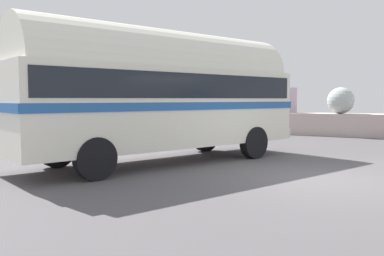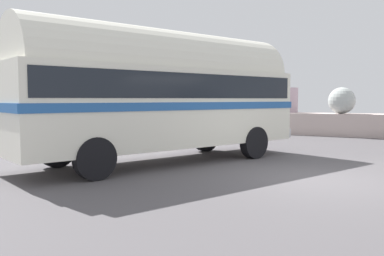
% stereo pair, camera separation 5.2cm
% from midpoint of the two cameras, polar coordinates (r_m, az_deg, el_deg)
% --- Properties ---
extents(ground, '(32.00, 26.00, 0.02)m').
position_cam_midpoint_polar(ground, '(9.58, 17.22, -6.93)').
color(ground, '#514E51').
extents(breakwater, '(31.36, 2.58, 2.48)m').
position_cam_midpoint_polar(breakwater, '(21.12, 24.33, 0.86)').
color(breakwater, '#BCA9A3').
rests_on(breakwater, ground).
extents(vintage_coach, '(5.39, 8.86, 3.70)m').
position_cam_midpoint_polar(vintage_coach, '(11.44, -4.33, 5.27)').
color(vintage_coach, black).
rests_on(vintage_coach, ground).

